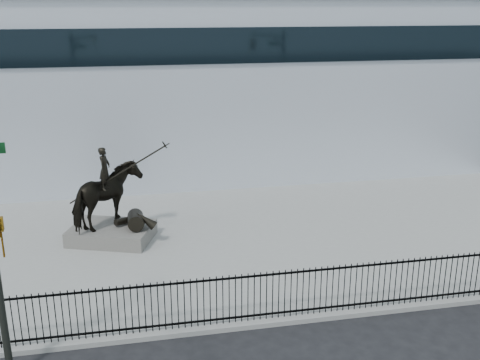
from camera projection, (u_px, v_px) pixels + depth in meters
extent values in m
plane|color=black|center=(284.00, 347.00, 15.09)|extent=(120.00, 120.00, 0.00)
cube|color=gray|center=(235.00, 241.00, 21.61)|extent=(30.00, 12.00, 0.15)
cube|color=white|center=(192.00, 81.00, 32.42)|extent=(44.00, 14.00, 9.00)
cube|color=black|center=(273.00, 313.00, 16.17)|extent=(22.00, 0.05, 0.05)
cube|color=black|center=(274.00, 274.00, 15.79)|extent=(22.00, 0.05, 0.05)
cube|color=black|center=(273.00, 295.00, 15.99)|extent=(22.00, 0.03, 1.50)
cube|color=#595752|center=(112.00, 233.00, 21.46)|extent=(3.52, 2.96, 0.56)
imported|color=black|center=(109.00, 197.00, 21.01)|extent=(2.72, 2.92, 2.39)
imported|color=black|center=(105.00, 169.00, 20.69)|extent=(0.56, 0.69, 1.62)
cylinder|color=black|center=(116.00, 176.00, 20.71)|extent=(3.63, 1.36, 2.43)
imported|color=#B17413|center=(1.00, 238.00, 12.88)|extent=(0.16, 0.20, 1.00)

